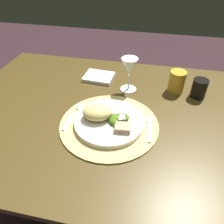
# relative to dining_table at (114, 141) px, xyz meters

# --- Properties ---
(ground_plane) EXTENTS (6.00, 6.00, 0.00)m
(ground_plane) POSITION_rel_dining_table_xyz_m (0.00, 0.00, -0.55)
(ground_plane) COLOR #2D1D21
(dining_table) EXTENTS (1.28, 0.86, 0.71)m
(dining_table) POSITION_rel_dining_table_xyz_m (0.00, 0.00, 0.00)
(dining_table) COLOR #443415
(dining_table) RESTS_ON ground
(placemat) EXTENTS (0.36, 0.36, 0.01)m
(placemat) POSITION_rel_dining_table_xyz_m (-0.01, -0.07, 0.16)
(placemat) COLOR tan
(placemat) RESTS_ON dining_table
(dinner_plate) EXTENTS (0.25, 0.25, 0.02)m
(dinner_plate) POSITION_rel_dining_table_xyz_m (-0.01, -0.07, 0.17)
(dinner_plate) COLOR silver
(dinner_plate) RESTS_ON placemat
(pasta_serving) EXTENTS (0.12, 0.10, 0.05)m
(pasta_serving) POSITION_rel_dining_table_xyz_m (-0.05, -0.07, 0.21)
(pasta_serving) COLOR #D6C06C
(pasta_serving) RESTS_ON dinner_plate
(salad_greens) EXTENTS (0.08, 0.09, 0.03)m
(salad_greens) POSITION_rel_dining_table_xyz_m (0.03, -0.07, 0.19)
(salad_greens) COLOR #465E1E
(salad_greens) RESTS_ON dinner_plate
(bread_piece) EXTENTS (0.06, 0.05, 0.02)m
(bread_piece) POSITION_rel_dining_table_xyz_m (0.05, -0.11, 0.19)
(bread_piece) COLOR tan
(bread_piece) RESTS_ON dinner_plate
(fork) EXTENTS (0.02, 0.16, 0.00)m
(fork) POSITION_rel_dining_table_xyz_m (-0.15, -0.07, 0.17)
(fork) COLOR silver
(fork) RESTS_ON placemat
(spoon) EXTENTS (0.03, 0.14, 0.01)m
(spoon) POSITION_rel_dining_table_xyz_m (0.14, -0.05, 0.17)
(spoon) COLOR silver
(spoon) RESTS_ON placemat
(napkin) EXTENTS (0.14, 0.12, 0.02)m
(napkin) POSITION_rel_dining_table_xyz_m (-0.12, 0.24, 0.16)
(napkin) COLOR white
(napkin) RESTS_ON dining_table
(wine_glass) EXTENTS (0.07, 0.07, 0.15)m
(wine_glass) POSITION_rel_dining_table_xyz_m (0.03, 0.17, 0.26)
(wine_glass) COLOR silver
(wine_glass) RESTS_ON dining_table
(amber_tumbler) EXTENTS (0.07, 0.07, 0.09)m
(amber_tumbler) POSITION_rel_dining_table_xyz_m (0.23, 0.21, 0.20)
(amber_tumbler) COLOR gold
(amber_tumbler) RESTS_ON dining_table
(dark_tumbler) EXTENTS (0.06, 0.06, 0.08)m
(dark_tumbler) POSITION_rel_dining_table_xyz_m (0.32, 0.18, 0.20)
(dark_tumbler) COLOR black
(dark_tumbler) RESTS_ON dining_table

